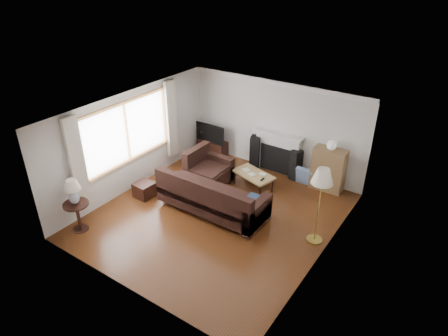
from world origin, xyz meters
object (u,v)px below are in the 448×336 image
Objects in this scene: bookshelf at (328,169)px; floor_lamp at (319,206)px; coffee_table at (253,181)px; tv_stand at (212,148)px; side_table at (78,217)px; sectional_sofa at (212,195)px.

floor_lamp is at bearing -74.61° from bookshelf.
coffee_table is at bearing -147.23° from bookshelf.
bookshelf is at bearing 0.46° from tv_stand.
bookshelf is at bearing 48.79° from coffee_table.
side_table is (-0.24, -4.60, 0.12)m from tv_stand.
coffee_table is 0.62× the size of floor_lamp.
floor_lamp reaches higher than sectional_sofa.
sectional_sofa is 1.50m from coffee_table.
bookshelf is 0.40× the size of sectional_sofa.
sectional_sofa is at bearing -171.66° from floor_lamp.
coffee_table is 1.57× the size of side_table.
sectional_sofa is (-1.79, -2.47, -0.11)m from bookshelf.
floor_lamp is (2.15, -1.11, 0.65)m from coffee_table.
bookshelf is (3.54, 0.03, 0.33)m from tv_stand.
tv_stand is 0.84× the size of coffee_table.
side_table is at bearing -150.11° from floor_lamp.
coffee_table is (0.23, 1.46, -0.24)m from sectional_sofa.
floor_lamp is (4.13, -2.09, 0.63)m from tv_stand.
sectional_sofa is at bearing -126.01° from bookshelf.
bookshelf reaches higher than tv_stand.
tv_stand reaches higher than coffee_table.
floor_lamp is at bearing -11.37° from coffee_table.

